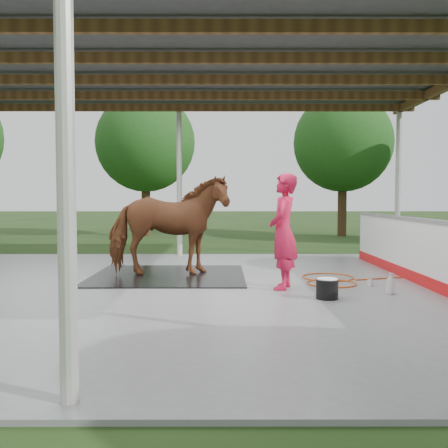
{
  "coord_description": "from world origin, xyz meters",
  "views": [
    {
      "loc": [
        1.13,
        -8.31,
        1.56
      ],
      "look_at": [
        1.15,
        0.6,
        1.09
      ],
      "focal_mm": 40.0,
      "sensor_mm": 36.0,
      "label": 1
    }
  ],
  "objects_px": {
    "dasher_board": "(429,255)",
    "handler": "(283,231)",
    "wash_bucket": "(327,288)",
    "horse": "(168,225)"
  },
  "relations": [
    {
      "from": "dasher_board",
      "to": "handler",
      "type": "relative_size",
      "value": 4.2
    },
    {
      "from": "handler",
      "to": "wash_bucket",
      "type": "xyz_separation_m",
      "value": [
        0.56,
        -0.83,
        -0.8
      ]
    },
    {
      "from": "handler",
      "to": "wash_bucket",
      "type": "height_order",
      "value": "handler"
    },
    {
      "from": "dasher_board",
      "to": "wash_bucket",
      "type": "bearing_deg",
      "value": -153.65
    },
    {
      "from": "horse",
      "to": "handler",
      "type": "xyz_separation_m",
      "value": [
        2.05,
        -1.37,
        -0.03
      ]
    },
    {
      "from": "dasher_board",
      "to": "handler",
      "type": "distance_m",
      "value": 2.51
    },
    {
      "from": "horse",
      "to": "wash_bucket",
      "type": "height_order",
      "value": "horse"
    },
    {
      "from": "horse",
      "to": "wash_bucket",
      "type": "xyz_separation_m",
      "value": [
        2.61,
        -2.2,
        -0.82
      ]
    },
    {
      "from": "dasher_board",
      "to": "horse",
      "type": "bearing_deg",
      "value": 164.52
    },
    {
      "from": "handler",
      "to": "wash_bucket",
      "type": "bearing_deg",
      "value": 48.53
    }
  ]
}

